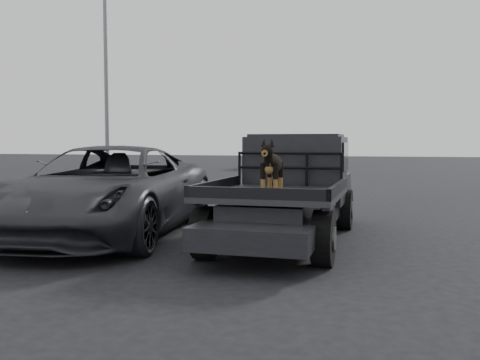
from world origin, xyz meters
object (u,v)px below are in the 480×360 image
(parked_suv, at_px, (108,191))
(distant_car_a, at_px, (271,157))
(flatbed_ute, at_px, (287,214))
(dog, at_px, (272,168))
(floodlight_near, at_px, (105,2))

(parked_suv, relative_size, distant_car_a, 1.22)
(flatbed_ute, distance_m, dog, 1.66)
(distant_car_a, bearing_deg, floodlight_near, -142.99)
(distant_car_a, bearing_deg, dog, -103.43)
(dog, height_order, parked_suv, dog)
(flatbed_ute, relative_size, parked_suv, 0.94)
(flatbed_ute, xyz_separation_m, dog, (0.07, -1.43, 0.83))
(flatbed_ute, height_order, floodlight_near, floodlight_near)
(dog, bearing_deg, parked_suv, 161.08)
(flatbed_ute, relative_size, floodlight_near, 0.36)
(parked_suv, distance_m, floodlight_near, 17.22)
(flatbed_ute, bearing_deg, distant_car_a, 103.40)
(dog, distance_m, distant_car_a, 25.85)
(dog, height_order, floodlight_near, floodlight_near)
(flatbed_ute, height_order, distant_car_a, distant_car_a)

